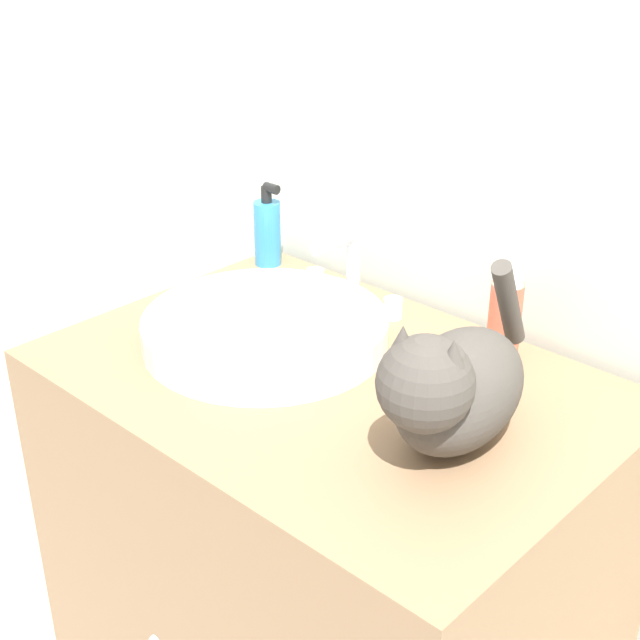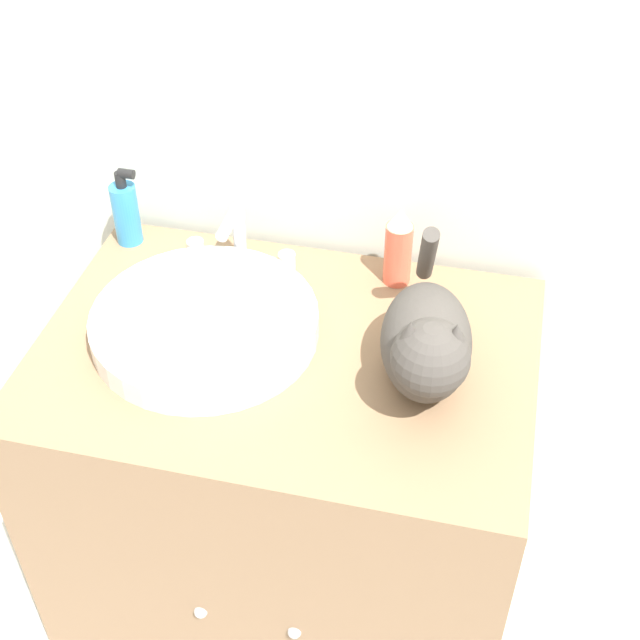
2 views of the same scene
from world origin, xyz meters
name	(u,v)px [view 2 (image 2 of 2)]	position (x,y,z in m)	size (l,w,h in m)	color
wall_back	(330,34)	(0.00, 0.63, 1.25)	(6.00, 0.05, 2.50)	silver
vanity_cabinet	(290,503)	(0.00, 0.29, 0.42)	(0.84, 0.60, 0.84)	#8C6B4C
sink_basin	(205,324)	(-0.14, 0.30, 0.86)	(0.39, 0.39, 0.05)	white
faucet	(238,240)	(-0.14, 0.50, 0.90)	(0.21, 0.11, 0.14)	silver
cat	(427,343)	(0.24, 0.26, 0.93)	(0.18, 0.36, 0.22)	#47423D
soap_bottle	(126,212)	(-0.37, 0.53, 0.90)	(0.05, 0.05, 0.16)	#338CCC
spray_bottle	(398,247)	(0.15, 0.52, 0.91)	(0.05, 0.05, 0.16)	#EF6047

